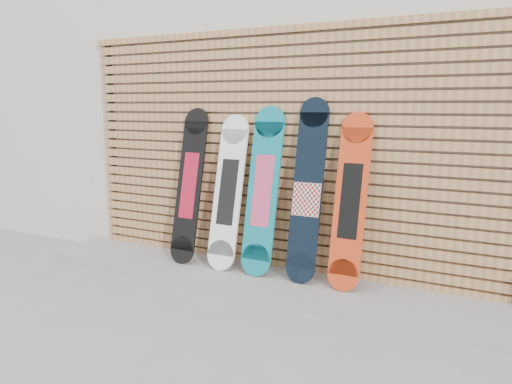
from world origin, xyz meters
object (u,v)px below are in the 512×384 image
(snowboard_0, at_px, (190,185))
(snowboard_4, at_px, (350,201))
(snowboard_1, at_px, (228,192))
(snowboard_2, at_px, (263,191))
(snowboard_3, at_px, (307,192))

(snowboard_0, distance_m, snowboard_4, 1.59)
(snowboard_0, xyz_separation_m, snowboard_4, (1.59, 0.01, -0.01))
(snowboard_1, relative_size, snowboard_2, 0.95)
(snowboard_3, height_order, snowboard_4, snowboard_3)
(snowboard_1, xyz_separation_m, snowboard_4, (1.16, 0.01, 0.02))
(snowboard_0, distance_m, snowboard_2, 0.79)
(snowboard_2, height_order, snowboard_4, snowboard_2)
(snowboard_1, distance_m, snowboard_3, 0.78)
(snowboard_3, bearing_deg, snowboard_4, 0.11)
(snowboard_0, bearing_deg, snowboard_2, 0.35)
(snowboard_2, height_order, snowboard_3, snowboard_3)
(snowboard_1, relative_size, snowboard_3, 0.90)
(snowboard_1, bearing_deg, snowboard_2, 0.83)
(snowboard_2, relative_size, snowboard_3, 0.95)
(snowboard_2, bearing_deg, snowboard_0, -179.65)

